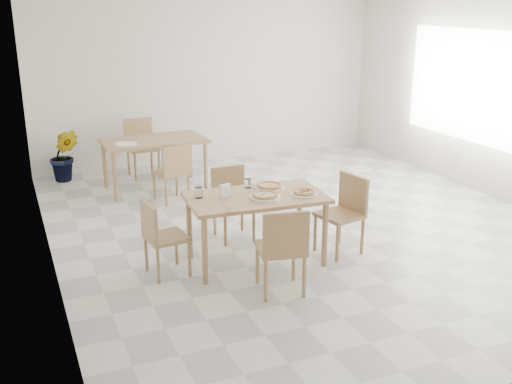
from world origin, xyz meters
name	(u,v)px	position (x,y,z in m)	size (l,w,h in m)	color
room	(484,88)	(2.98, 0.30, 1.50)	(7.28, 7.00, 7.00)	silver
main_table	(256,204)	(-0.99, -0.78, 0.66)	(1.49, 0.91, 0.75)	tan
chair_south	(283,245)	(-1.05, -1.57, 0.51)	(0.51, 0.51, 0.88)	#AC7E56
chair_north	(231,197)	(-0.96, 0.01, 0.48)	(0.42, 0.42, 0.84)	#AC7E56
chair_west	(159,233)	(-2.01, -0.71, 0.46)	(0.44, 0.44, 0.79)	#AC7E56
chair_east	(345,208)	(0.04, -0.89, 0.50)	(0.50, 0.50, 0.87)	#AC7E56
plate_margherita	(269,188)	(-0.76, -0.61, 0.76)	(0.32, 0.32, 0.02)	white
plate_mushroom	(265,197)	(-0.93, -0.89, 0.76)	(0.33, 0.33, 0.02)	white
plate_pepperoni	(304,194)	(-0.52, -0.96, 0.76)	(0.29, 0.29, 0.02)	white
pizza_margherita	(269,186)	(-0.76, -0.61, 0.78)	(0.33, 0.33, 0.03)	#F0CD71
pizza_mushroom	(265,195)	(-0.93, -0.89, 0.78)	(0.33, 0.33, 0.03)	#F0CD71
pizza_pepperoni	(304,192)	(-0.52, -0.96, 0.78)	(0.28, 0.28, 0.03)	#F0CD71
tumbler_a	(199,193)	(-1.56, -0.61, 0.80)	(0.08, 0.08, 0.11)	white
tumbler_b	(248,183)	(-0.96, -0.49, 0.80)	(0.07, 0.07, 0.10)	white
napkin_holder	(225,191)	(-1.30, -0.71, 0.82)	(0.14, 0.10, 0.14)	silver
fork_a	(239,193)	(-1.11, -0.63, 0.75)	(0.02, 0.20, 0.01)	silver
fork_b	(228,208)	(-1.40, -1.05, 0.75)	(0.01, 0.17, 0.01)	silver
second_table	(154,145)	(-1.33, 2.21, 0.67)	(1.50, 0.88, 0.75)	#AC7E56
chair_back_s	(173,169)	(-1.25, 1.47, 0.48)	(0.48, 0.48, 0.82)	#AC7E56
chair_back_n	(141,143)	(-1.35, 3.00, 0.53)	(0.48, 0.48, 0.91)	#AC7E56
plate_empty	(126,144)	(-1.77, 2.04, 0.76)	(0.32, 0.32, 0.02)	white
potted_plant	(64,155)	(-2.51, 3.15, 0.41)	(0.45, 0.36, 0.81)	#22661E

